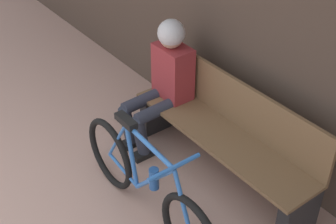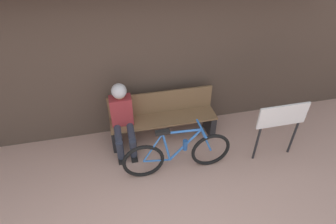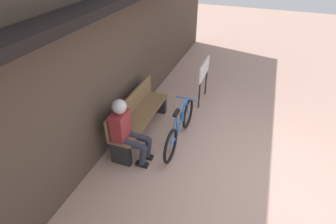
% 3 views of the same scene
% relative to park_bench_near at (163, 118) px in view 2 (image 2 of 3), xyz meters
% --- Properties ---
extents(storefront_wall, '(12.00, 0.56, 3.20)m').
position_rel_park_bench_near_xyz_m(storefront_wall, '(-0.54, 0.39, 1.26)').
color(storefront_wall, '#4C3D33').
rests_on(storefront_wall, ground_plane).
extents(park_bench_near, '(1.77, 0.42, 0.85)m').
position_rel_park_bench_near_xyz_m(park_bench_near, '(0.00, 0.00, 0.00)').
color(park_bench_near, brown).
rests_on(park_bench_near, ground_plane).
extents(bicycle, '(1.63, 0.40, 0.83)m').
position_rel_park_bench_near_xyz_m(bicycle, '(0.05, -0.81, -0.07)').
color(bicycle, black).
rests_on(bicycle, ground_plane).
extents(person_seated, '(0.34, 0.62, 1.17)m').
position_rel_park_bench_near_xyz_m(person_seated, '(-0.67, -0.12, 0.27)').
color(person_seated, '#2D3342').
rests_on(person_seated, ground_plane).
extents(signboard, '(0.79, 0.04, 0.98)m').
position_rel_park_bench_near_xyz_m(signboard, '(1.61, -0.84, 0.32)').
color(signboard, '#232326').
rests_on(signboard, ground_plane).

